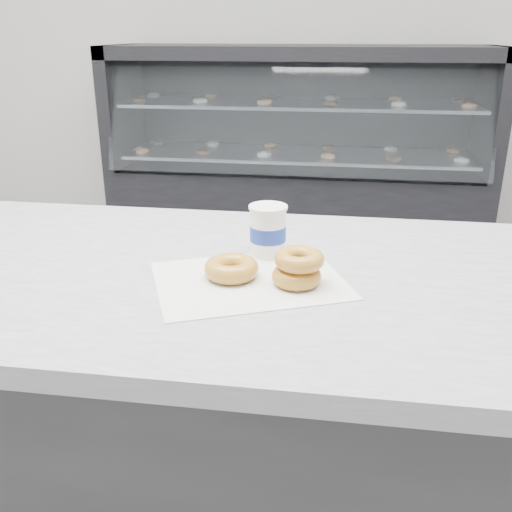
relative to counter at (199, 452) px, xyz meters
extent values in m
plane|color=#949496|center=(0.00, 0.60, -0.45)|extent=(5.00, 5.00, 0.00)
cube|color=silver|center=(0.00, 3.10, 1.05)|extent=(5.00, 0.04, 3.00)
cube|color=#333335|center=(0.00, 0.00, -0.02)|extent=(3.00, 0.70, 0.86)
cube|color=#B6B6BB|center=(0.00, 0.00, 0.43)|extent=(3.06, 0.76, 0.04)
cube|color=black|center=(0.00, 2.70, -0.20)|extent=(2.40, 0.70, 0.50)
cube|color=black|center=(0.00, 2.70, 0.76)|extent=(2.40, 0.70, 0.08)
cube|color=black|center=(0.00, 3.02, 0.42)|extent=(2.40, 0.06, 0.75)
cube|color=black|center=(-1.16, 2.70, 0.42)|extent=(0.08, 0.70, 0.75)
cube|color=black|center=(1.16, 2.70, 0.42)|extent=(0.08, 0.70, 0.75)
cube|color=white|center=(0.00, 2.39, 0.42)|extent=(2.28, 0.16, 0.70)
cube|color=silver|center=(0.00, 2.70, 0.13)|extent=(2.20, 0.55, 0.02)
cube|color=silver|center=(0.00, 2.70, 0.45)|extent=(2.20, 0.55, 0.02)
cube|color=silver|center=(0.12, -0.04, 0.45)|extent=(0.41, 0.37, 0.00)
torus|color=#B99033|center=(0.09, -0.04, 0.47)|extent=(0.12, 0.12, 0.04)
torus|color=#B99033|center=(0.21, -0.05, 0.47)|extent=(0.09, 0.09, 0.03)
torus|color=#B99033|center=(0.22, -0.05, 0.50)|extent=(0.12, 0.12, 0.03)
cylinder|color=white|center=(0.14, 0.09, 0.50)|extent=(0.09, 0.09, 0.11)
cylinder|color=white|center=(0.14, 0.09, 0.55)|extent=(0.08, 0.08, 0.01)
cylinder|color=navy|center=(0.14, 0.09, 0.50)|extent=(0.09, 0.09, 0.03)
camera|label=1|loc=(0.28, -1.00, 0.88)|focal=40.00mm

